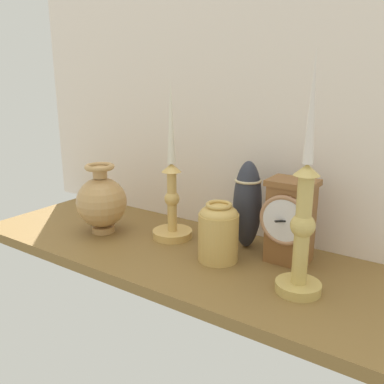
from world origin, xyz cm
name	(u,v)px	position (x,y,z in cm)	size (l,w,h in cm)	color
ground_plane	(174,252)	(0.00, 0.00, -1.20)	(100.00, 36.00, 2.40)	brown
back_wall	(217,99)	(0.00, 18.50, 32.50)	(120.00, 2.00, 65.00)	silver
mantel_clock	(290,221)	(24.39, 7.54, 9.15)	(10.47, 9.30, 17.75)	brown
candlestick_tall_left	(172,198)	(-3.98, 4.79, 9.99)	(9.66, 9.66, 37.39)	#DAAD5B
candlestick_tall_center	(303,225)	(30.79, -3.43, 12.84)	(8.30, 8.30, 42.30)	tan
brass_vase_bulbous	(102,201)	(-20.63, -2.15, 8.06)	(12.44, 12.44, 17.43)	tan
brass_vase_jar	(219,231)	(11.82, 0.05, 6.63)	(8.52, 8.52, 12.73)	tan
tall_ceramic_vase	(247,204)	(13.40, 9.92, 10.19)	(6.43, 6.43, 20.08)	#2D303A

